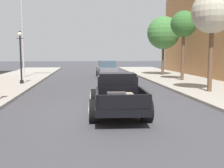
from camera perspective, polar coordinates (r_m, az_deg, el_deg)
ground_plane at (r=11.03m, az=-0.64°, el=-5.81°), size 140.00×140.00×0.00m
hotrod_truck_black at (r=10.71m, az=1.09°, el=-2.07°), size 2.34×5.00×1.58m
car_background_grey at (r=26.30m, az=-1.11°, el=3.10°), size 1.97×4.35×1.65m
street_lamp_far at (r=20.65m, az=-18.94°, el=6.29°), size 0.50×0.32×3.85m
flagpole at (r=26.26m, az=-18.21°, el=13.71°), size 1.74×0.16×9.16m
street_tree_nearest at (r=16.63m, az=20.66°, el=13.96°), size 2.37×2.37×5.70m
street_tree_second at (r=22.94m, az=15.07°, el=12.12°), size 2.11×2.11×5.64m
street_tree_third at (r=28.08m, az=10.94°, el=10.64°), size 3.30×3.30×5.92m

